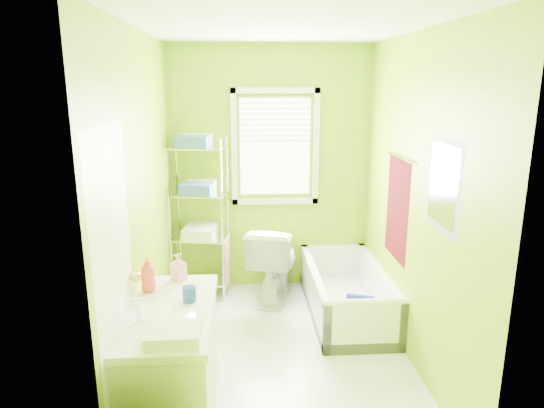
{
  "coord_description": "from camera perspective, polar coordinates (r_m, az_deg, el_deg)",
  "views": [
    {
      "loc": [
        -0.31,
        -3.63,
        2.22
      ],
      "look_at": [
        -0.06,
        0.25,
        1.24
      ],
      "focal_mm": 32.0,
      "sensor_mm": 36.0,
      "label": 1
    }
  ],
  "objects": [
    {
      "name": "ground",
      "position": [
        4.26,
        1.08,
        -17.15
      ],
      "size": [
        2.9,
        2.9,
        0.0
      ],
      "primitive_type": "plane",
      "color": "silver",
      "rests_on": "ground"
    },
    {
      "name": "room_envelope",
      "position": [
        3.7,
        1.19,
        3.74
      ],
      "size": [
        2.14,
        2.94,
        2.62
      ],
      "color": "#769E07",
      "rests_on": "ground"
    },
    {
      "name": "window",
      "position": [
        5.1,
        0.39,
        7.41
      ],
      "size": [
        0.92,
        0.05,
        1.22
      ],
      "color": "white",
      "rests_on": "ground"
    },
    {
      "name": "door",
      "position": [
        2.99,
        -17.72,
        -10.62
      ],
      "size": [
        0.09,
        0.8,
        2.0
      ],
      "color": "white",
      "rests_on": "ground"
    },
    {
      "name": "right_wall_decor",
      "position": [
        3.95,
        16.31,
        0.49
      ],
      "size": [
        0.04,
        1.48,
        1.17
      ],
      "color": "#45080C",
      "rests_on": "ground"
    },
    {
      "name": "bathtub",
      "position": [
        4.86,
        8.8,
        -11.09
      ],
      "size": [
        0.71,
        1.52,
        0.49
      ],
      "color": "white",
      "rests_on": "ground"
    },
    {
      "name": "toilet",
      "position": [
        5.06,
        0.24,
        -6.78
      ],
      "size": [
        0.65,
        0.89,
        0.81
      ],
      "primitive_type": "imported",
      "rotation": [
        0.0,
        0.0,
        2.87
      ],
      "color": "white",
      "rests_on": "ground"
    },
    {
      "name": "vanity",
      "position": [
        3.38,
        -11.71,
        -17.91
      ],
      "size": [
        0.56,
        1.1,
        1.08
      ],
      "color": "white",
      "rests_on": "ground"
    },
    {
      "name": "wire_shelf_unit",
      "position": [
        5.04,
        -8.43,
        0.57
      ],
      "size": [
        0.62,
        0.5,
        1.7
      ],
      "color": "silver",
      "rests_on": "ground"
    }
  ]
}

